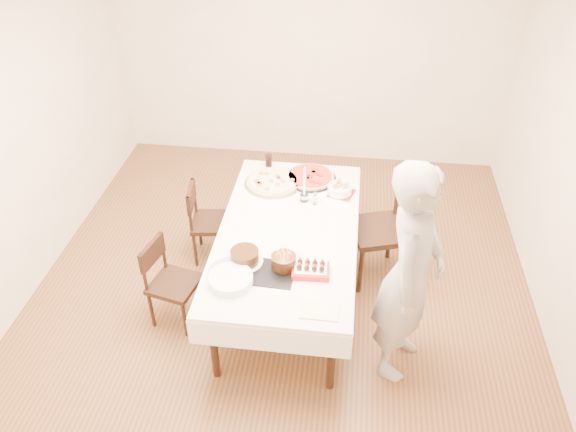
# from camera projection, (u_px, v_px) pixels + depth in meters

# --- Properties ---
(floor) EXTENTS (5.00, 5.00, 0.00)m
(floor) POSITION_uv_depth(u_px,v_px,m) (282.00, 291.00, 5.13)
(floor) COLOR brown
(floor) RESTS_ON ground
(wall_back) EXTENTS (4.50, 0.04, 2.70)m
(wall_back) POSITION_uv_depth(u_px,v_px,m) (311.00, 50.00, 6.33)
(wall_back) COLOR #F0E3CA
(wall_back) RESTS_ON floor
(wall_left) EXTENTS (0.04, 5.00, 2.70)m
(wall_left) POSITION_uv_depth(u_px,v_px,m) (7.00, 147.00, 4.56)
(wall_left) COLOR #F0E3CA
(wall_left) RESTS_ON floor
(dining_table) EXTENTS (1.93, 2.42, 0.75)m
(dining_table) POSITION_uv_depth(u_px,v_px,m) (288.00, 264.00, 4.87)
(dining_table) COLOR silver
(dining_table) RESTS_ON floor
(chair_right_savory) EXTENTS (0.66, 0.66, 1.03)m
(chair_right_savory) POSITION_uv_depth(u_px,v_px,m) (378.00, 230.00, 5.02)
(chair_right_savory) COLOR black
(chair_right_savory) RESTS_ON floor
(chair_left_savory) EXTENTS (0.45, 0.45, 0.80)m
(chair_left_savory) POSITION_uv_depth(u_px,v_px,m) (212.00, 222.00, 5.31)
(chair_left_savory) COLOR black
(chair_left_savory) RESTS_ON floor
(chair_left_dessert) EXTENTS (0.48, 0.48, 0.79)m
(chair_left_dessert) POSITION_uv_depth(u_px,v_px,m) (175.00, 284.00, 4.64)
(chair_left_dessert) COLOR black
(chair_left_dessert) RESTS_ON floor
(person) EXTENTS (0.62, 0.77, 1.82)m
(person) POSITION_uv_depth(u_px,v_px,m) (410.00, 274.00, 3.97)
(person) COLOR #ABA5A1
(person) RESTS_ON floor
(pizza_white) EXTENTS (0.68, 0.68, 0.04)m
(pizza_white) POSITION_uv_depth(u_px,v_px,m) (273.00, 182.00, 5.19)
(pizza_white) COLOR beige
(pizza_white) RESTS_ON dining_table
(pizza_pepperoni) EXTENTS (0.50, 0.50, 0.04)m
(pizza_pepperoni) POSITION_uv_depth(u_px,v_px,m) (310.00, 177.00, 5.26)
(pizza_pepperoni) COLOR red
(pizza_pepperoni) RESTS_ON dining_table
(red_placemat) EXTENTS (0.27, 0.27, 0.01)m
(red_placemat) POSITION_uv_depth(u_px,v_px,m) (341.00, 193.00, 5.08)
(red_placemat) COLOR #B21E1E
(red_placemat) RESTS_ON dining_table
(pasta_bowl) EXTENTS (0.26, 0.26, 0.07)m
(pasta_bowl) POSITION_uv_depth(u_px,v_px,m) (340.00, 189.00, 5.06)
(pasta_bowl) COLOR white
(pasta_bowl) RESTS_ON dining_table
(taper_candle) EXTENTS (0.09, 0.09, 0.35)m
(taper_candle) POSITION_uv_depth(u_px,v_px,m) (304.00, 184.00, 4.88)
(taper_candle) COLOR white
(taper_candle) RESTS_ON dining_table
(shaker_pair) EXTENTS (0.10, 0.10, 0.09)m
(shaker_pair) POSITION_uv_depth(u_px,v_px,m) (315.00, 200.00, 4.92)
(shaker_pair) COLOR white
(shaker_pair) RESTS_ON dining_table
(cola_glass) EXTENTS (0.09, 0.09, 0.12)m
(cola_glass) POSITION_uv_depth(u_px,v_px,m) (269.00, 160.00, 5.43)
(cola_glass) COLOR black
(cola_glass) RESTS_ON dining_table
(layer_cake) EXTENTS (0.32, 0.32, 0.11)m
(layer_cake) POSITION_uv_depth(u_px,v_px,m) (245.00, 257.00, 4.29)
(layer_cake) COLOR #361E0D
(layer_cake) RESTS_ON dining_table
(cake_board) EXTENTS (0.33, 0.33, 0.01)m
(cake_board) POSITION_uv_depth(u_px,v_px,m) (273.00, 274.00, 4.22)
(cake_board) COLOR black
(cake_board) RESTS_ON dining_table
(birthday_cake) EXTENTS (0.25, 0.25, 0.17)m
(birthday_cake) POSITION_uv_depth(u_px,v_px,m) (284.00, 258.00, 4.21)
(birthday_cake) COLOR #311B0D
(birthday_cake) RESTS_ON dining_table
(strawberry_box) EXTENTS (0.29, 0.20, 0.07)m
(strawberry_box) POSITION_uv_depth(u_px,v_px,m) (311.00, 270.00, 4.20)
(strawberry_box) COLOR red
(strawberry_box) RESTS_ON dining_table
(box_lid) EXTENTS (0.27, 0.18, 0.02)m
(box_lid) POSITION_uv_depth(u_px,v_px,m) (319.00, 311.00, 3.91)
(box_lid) COLOR beige
(box_lid) RESTS_ON dining_table
(plate_stack) EXTENTS (0.42, 0.42, 0.07)m
(plate_stack) POSITION_uv_depth(u_px,v_px,m) (231.00, 279.00, 4.12)
(plate_stack) COLOR white
(plate_stack) RESTS_ON dining_table
(china_plate) EXTENTS (0.35, 0.35, 0.01)m
(china_plate) POSITION_uv_depth(u_px,v_px,m) (229.00, 271.00, 4.23)
(china_plate) COLOR white
(china_plate) RESTS_ON dining_table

